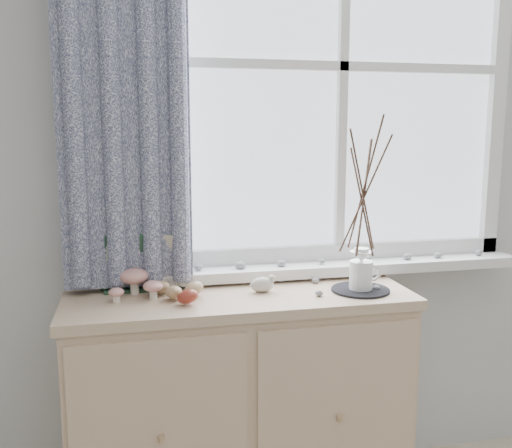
% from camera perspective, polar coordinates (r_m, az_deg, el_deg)
% --- Properties ---
extents(sideboard, '(1.20, 0.45, 0.85)m').
position_cam_1_polar(sideboard, '(2.16, -1.63, -17.79)').
color(sideboard, tan).
rests_on(sideboard, ground).
extents(botanical_book, '(0.31, 0.13, 0.21)m').
position_cam_1_polar(botanical_book, '(2.03, -11.30, -3.73)').
color(botanical_book, '#1D3E28').
rests_on(botanical_book, sideboard).
extents(toadstool_cluster, '(0.18, 0.16, 0.09)m').
position_cam_1_polar(toadstool_cluster, '(1.99, -11.86, -5.60)').
color(toadstool_cluster, white).
rests_on(toadstool_cluster, sideboard).
extents(wooden_eggs, '(0.17, 0.17, 0.07)m').
position_cam_1_polar(wooden_eggs, '(1.94, -7.72, -6.66)').
color(wooden_eggs, tan).
rests_on(wooden_eggs, sideboard).
extents(songbird_figurine, '(0.12, 0.06, 0.06)m').
position_cam_1_polar(songbird_figurine, '(2.00, 0.62, -5.99)').
color(songbird_figurine, beige).
rests_on(songbird_figurine, sideboard).
extents(crocheted_doily, '(0.21, 0.21, 0.01)m').
position_cam_1_polar(crocheted_doily, '(2.06, 10.40, -6.50)').
color(crocheted_doily, black).
rests_on(crocheted_doily, sideboard).
extents(twig_pitcher, '(0.23, 0.23, 0.62)m').
position_cam_1_polar(twig_pitcher, '(1.99, 10.70, 3.31)').
color(twig_pitcher, white).
rests_on(twig_pitcher, crocheted_doily).
extents(sideboard_pebbles, '(0.33, 0.22, 0.02)m').
position_cam_1_polar(sideboard_pebbles, '(2.07, 6.66, -6.11)').
color(sideboard_pebbles, gray).
rests_on(sideboard_pebbles, sideboard).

